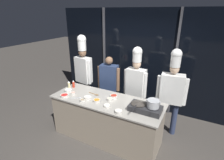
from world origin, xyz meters
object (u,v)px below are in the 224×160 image
(prep_bowl_bell_pepper, at_px, (64,95))
(chef_line, at_px, (172,89))
(chef_head, at_px, (83,69))
(prep_bowl_onion, at_px, (88,98))
(stock_pot, at_px, (153,103))
(prep_bowl_noodles, at_px, (110,99))
(prep_bowl_chili_flakes, at_px, (114,96))
(frying_pan, at_px, (138,103))
(portable_stove, at_px, (145,108))
(prep_bowl_bean_sprouts, at_px, (107,106))
(chef_sous, at_px, (136,82))
(prep_bowl_rice, at_px, (68,90))
(prep_bowl_carrots, at_px, (97,101))
(prep_bowl_garlic, at_px, (119,111))
(squeeze_bottle_chili, at_px, (73,84))
(serving_spoon_solid, at_px, (78,98))
(person_guest, at_px, (109,82))
(prep_bowl_shrimp, at_px, (73,93))
(serving_spoon_slotted, at_px, (96,94))
(squeeze_bottle_oil, at_px, (69,84))
(prep_bowl_mushrooms, at_px, (82,100))

(prep_bowl_bell_pepper, relative_size, chef_line, 0.09)
(chef_head, bearing_deg, prep_bowl_onion, 139.14)
(stock_pot, height_order, prep_bowl_noodles, stock_pot)
(prep_bowl_onion, relative_size, prep_bowl_chili_flakes, 0.93)
(frying_pan, height_order, prep_bowl_chili_flakes, frying_pan)
(portable_stove, relative_size, prep_bowl_bean_sprouts, 4.63)
(prep_bowl_bell_pepper, relative_size, chef_head, 0.08)
(chef_sous, bearing_deg, frying_pan, 118.78)
(stock_pot, xyz_separation_m, prep_bowl_rice, (-1.92, -0.02, -0.16))
(stock_pot, distance_m, prep_bowl_rice, 1.93)
(prep_bowl_carrots, distance_m, prep_bowl_garlic, 0.59)
(squeeze_bottle_chili, bearing_deg, prep_bowl_onion, -27.75)
(prep_bowl_noodles, height_order, prep_bowl_garlic, prep_bowl_noodles)
(prep_bowl_chili_flakes, bearing_deg, chef_line, 31.12)
(prep_bowl_onion, bearing_deg, serving_spoon_solid, -163.53)
(prep_bowl_rice, bearing_deg, prep_bowl_garlic, -11.16)
(prep_bowl_garlic, xyz_separation_m, chef_line, (0.70, 1.11, 0.14))
(prep_bowl_chili_flakes, distance_m, prep_bowl_garlic, 0.59)
(stock_pot, height_order, person_guest, person_guest)
(prep_bowl_onion, distance_m, prep_bowl_shrimp, 0.40)
(prep_bowl_bean_sprouts, xyz_separation_m, prep_bowl_rice, (-1.10, 0.18, 0.01))
(prep_bowl_bell_pepper, bearing_deg, prep_bowl_chili_flakes, 24.86)
(prep_bowl_noodles, bearing_deg, squeeze_bottle_chili, 170.43)
(serving_spoon_slotted, xyz_separation_m, chef_sous, (0.66, 0.67, 0.18))
(squeeze_bottle_oil, bearing_deg, prep_bowl_bell_pepper, -61.38)
(serving_spoon_solid, bearing_deg, prep_bowl_rice, 158.07)
(squeeze_bottle_chili, height_order, prep_bowl_shrimp, squeeze_bottle_chili)
(prep_bowl_onion, distance_m, serving_spoon_solid, 0.21)
(prep_bowl_onion, height_order, chef_line, chef_line)
(prep_bowl_carrots, height_order, prep_bowl_chili_flakes, prep_bowl_chili_flakes)
(frying_pan, bearing_deg, prep_bowl_shrimp, -176.17)
(prep_bowl_mushrooms, height_order, serving_spoon_slotted, prep_bowl_mushrooms)
(serving_spoon_solid, bearing_deg, prep_bowl_bell_pepper, -166.17)
(prep_bowl_onion, bearing_deg, squeeze_bottle_oil, 159.19)
(prep_bowl_bell_pepper, height_order, chef_head, chef_head)
(prep_bowl_onion, distance_m, chef_head, 1.22)
(squeeze_bottle_oil, distance_m, prep_bowl_noodles, 1.17)
(portable_stove, relative_size, prep_bowl_chili_flakes, 3.63)
(prep_bowl_bell_pepper, height_order, person_guest, person_guest)
(prep_bowl_shrimp, bearing_deg, prep_bowl_bean_sprouts, -6.23)
(stock_pot, bearing_deg, chef_line, 78.32)
(stock_pot, relative_size, chef_sous, 0.13)
(portable_stove, relative_size, frying_pan, 1.20)
(prep_bowl_mushrooms, bearing_deg, prep_bowl_carrots, 25.56)
(squeeze_bottle_chili, xyz_separation_m, chef_sous, (1.34, 0.58, 0.10))
(chef_sous, bearing_deg, prep_bowl_mushrooms, 59.77)
(portable_stove, distance_m, prep_bowl_noodles, 0.75)
(stock_pot, height_order, prep_bowl_bean_sprouts, stock_pot)
(prep_bowl_noodles, relative_size, serving_spoon_slotted, 0.40)
(chef_sous, bearing_deg, prep_bowl_rice, 36.69)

